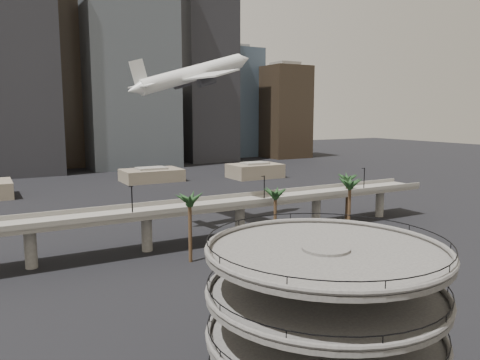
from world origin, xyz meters
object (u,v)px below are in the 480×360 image
airborne_jet (193,74)px  parking_ramp (324,314)px  overpass (196,211)px  car_c (432,294)px  car_b (354,286)px  car_a (259,295)px

airborne_jet → parking_ramp: bearing=-112.5°
parking_ramp → overpass: (13.00, 59.00, -2.50)m
airborne_jet → car_c: (13.40, -59.26, -36.56)m
parking_ramp → airborne_jet: airborne_jet is taller
overpass → car_b: bearing=-73.7°
overpass → car_a: overpass is taller
parking_ramp → car_b: bearing=41.9°
car_a → parking_ramp: bearing=153.1°
parking_ramp → car_a: 28.86m
car_b → car_c: bearing=-149.6°
car_b → car_a: bearing=60.5°
parking_ramp → car_c: size_ratio=3.94×
overpass → car_c: overpass is taller
overpass → car_c: size_ratio=23.09×
parking_ramp → car_c: 35.76m
airborne_jet → car_c: size_ratio=6.16×
overpass → car_a: size_ratio=29.93×
overpass → car_c: bearing=-67.5°
airborne_jet → car_a: size_ratio=7.99×
car_a → car_c: 26.58m
parking_ramp → car_c: (32.04, 13.07, -9.02)m
overpass → car_b: size_ratio=27.75×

